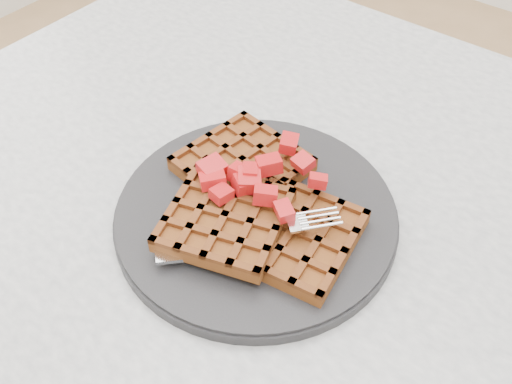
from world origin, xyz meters
TOP-DOWN VIEW (x-y plane):
  - table at (0.00, 0.00)m, footprint 1.20×0.80m
  - plate at (-0.13, -0.04)m, footprint 0.28×0.28m
  - waffles at (-0.13, -0.04)m, footprint 0.22×0.20m
  - strawberry_pile at (-0.13, -0.04)m, footprint 0.15×0.15m
  - fork at (-0.10, -0.07)m, footprint 0.13×0.15m

SIDE VIEW (x-z plane):
  - table at x=0.00m, z-range 0.26..1.01m
  - plate at x=-0.13m, z-range 0.75..0.77m
  - fork at x=-0.10m, z-range 0.77..0.78m
  - waffles at x=-0.13m, z-range 0.76..0.79m
  - strawberry_pile at x=-0.13m, z-range 0.79..0.82m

